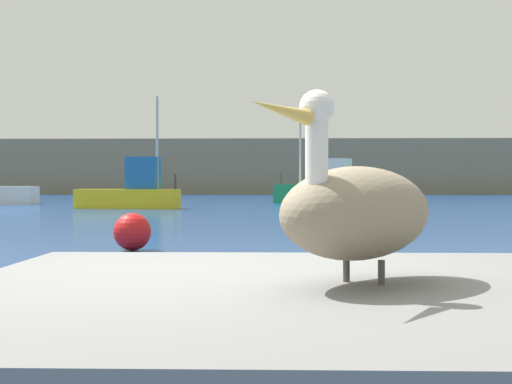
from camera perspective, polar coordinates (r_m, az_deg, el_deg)
name	(u,v)px	position (r m, az deg, el deg)	size (l,w,h in m)	color
hillside_backdrop	(273,168)	(84.42, 1.27, 1.85)	(140.00, 14.60, 5.79)	#7F755B
pier_dock	(358,374)	(3.32, 7.78, -13.57)	(3.52, 2.93, 0.76)	slate
pelican	(357,211)	(3.21, 7.69, -1.41)	(0.95, 1.18, 0.80)	gray
fishing_boat_yellow	(132,191)	(35.32, -9.44, 0.04)	(4.94, 1.95, 5.21)	yellow
fishing_boat_green	(332,188)	(44.15, 5.79, 0.33)	(7.02, 4.25, 5.19)	#1E8C4C
mooring_buoy	(132,232)	(13.42, -9.41, -3.01)	(0.67, 0.67, 0.67)	red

